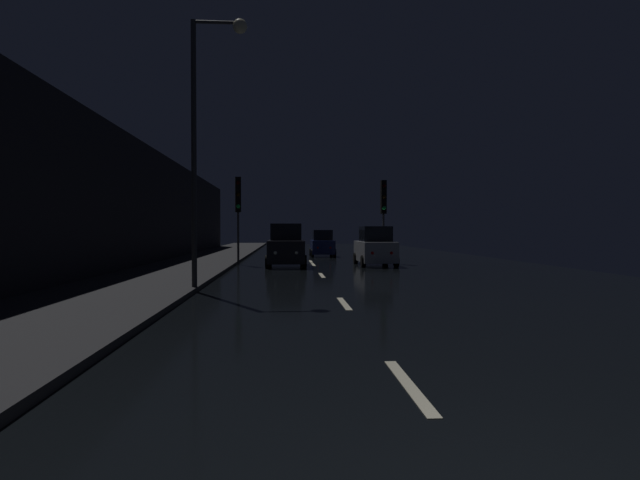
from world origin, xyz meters
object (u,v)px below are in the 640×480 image
object	(u,v)px
car_parked_right_far	(375,248)
traffic_light_far_right	(384,203)
car_approaching_headlights	(286,247)
traffic_light_far_left	(238,201)
car_distant_taillights	(322,244)
streetlamp_overhead	(208,115)

from	to	relation	value
car_parked_right_far	traffic_light_far_right	bearing A→B (deg)	-24.29
car_approaching_headlights	traffic_light_far_left	bearing A→B (deg)	-114.60
traffic_light_far_right	car_distant_taillights	distance (m)	8.68
streetlamp_overhead	car_distant_taillights	world-z (taller)	streetlamp_overhead
car_approaching_headlights	car_parked_right_far	world-z (taller)	car_approaching_headlights
traffic_light_far_right	car_approaching_headlights	bearing A→B (deg)	-70.66
traffic_light_far_right	car_parked_right_far	xyz separation A→B (m)	(-0.80, -1.77, -2.46)
car_approaching_headlights	car_distant_taillights	bearing A→B (deg)	165.18
car_parked_right_far	traffic_light_far_left	bearing A→B (deg)	83.17
traffic_light_far_right	car_parked_right_far	bearing A→B (deg)	-25.45
streetlamp_overhead	car_distant_taillights	xyz separation A→B (m)	(4.97, 20.70, -4.52)
traffic_light_far_left	car_parked_right_far	distance (m)	7.79
traffic_light_far_right	car_approaching_headlights	xyz separation A→B (m)	(-5.55, -2.08, -2.40)
traffic_light_far_left	car_distant_taillights	world-z (taller)	traffic_light_far_left
streetlamp_overhead	car_approaching_headlights	bearing A→B (deg)	77.71
car_parked_right_far	car_distant_taillights	bearing A→B (deg)	12.69
streetlamp_overhead	car_approaching_headlights	world-z (taller)	streetlamp_overhead
traffic_light_far_right	streetlamp_overhead	bearing A→B (deg)	-32.63
traffic_light_far_left	streetlamp_overhead	distance (m)	12.20
car_distant_taillights	traffic_light_far_left	bearing A→B (deg)	149.10
traffic_light_far_left	streetlamp_overhead	world-z (taller)	streetlamp_overhead
car_approaching_headlights	car_distant_taillights	world-z (taller)	car_approaching_headlights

